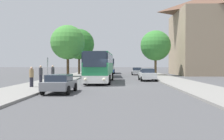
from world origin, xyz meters
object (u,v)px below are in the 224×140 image
parked_car_right_near (147,74)px  pedestrian_waiting_far (53,73)px  pedestrian_waiting_near (41,74)px  bus_rear (108,66)px  parked_car_right_far (137,71)px  bus_stop_sign (47,67)px  parked_car_left_curb (60,83)px  bus_middle (105,66)px  bus_front (100,67)px  pedestrian_walking_back (32,77)px  tree_right_near (156,46)px  tree_left_far (68,42)px  tree_left_near (79,44)px

parked_car_right_near → pedestrian_waiting_far: bearing=21.6°
pedestrian_waiting_near → bus_rear: bearing=138.8°
parked_car_right_far → pedestrian_waiting_far: (-10.54, -22.09, 0.32)m
bus_stop_sign → pedestrian_waiting_near: bus_stop_sign is taller
parked_car_left_curb → bus_stop_sign: (-2.53, 6.12, 1.03)m
bus_middle → bus_rear: size_ratio=1.03×
bus_front → parked_car_left_curb: bus_front is taller
parked_car_right_near → bus_stop_sign: 12.81m
bus_rear → pedestrian_walking_back: bearing=-99.3°
tree_right_near → tree_left_far: bearing=-158.9°
bus_front → tree_left_far: size_ratio=1.44×
parked_car_right_near → tree_left_near: 22.17m
bus_rear → pedestrian_walking_back: (-5.01, -36.09, -0.73)m
parked_car_right_near → tree_right_near: (2.93, 13.37, 4.47)m
parked_car_right_far → pedestrian_walking_back: 30.19m
tree_left_near → pedestrian_waiting_far: bearing=-88.5°
pedestrian_waiting_far → tree_right_near: (13.48, 17.83, 4.20)m
tree_left_near → tree_left_far: size_ratio=1.11×
bus_stop_sign → pedestrian_waiting_near: 1.32m
bus_front → tree_right_near: (8.54, 16.27, 3.51)m
pedestrian_waiting_near → tree_left_near: 25.83m
bus_front → pedestrian_walking_back: bus_front is taller
bus_stop_sign → pedestrian_waiting_far: bearing=95.3°
pedestrian_walking_back → tree_left_near: size_ratio=0.19×
pedestrian_waiting_near → pedestrian_walking_back: (0.32, -3.67, -0.05)m
bus_middle → parked_car_right_far: (5.75, 7.38, -0.98)m
tree_left_near → parked_car_right_far: bearing=-4.3°
parked_car_right_near → tree_left_far: 14.52m
bus_rear → bus_stop_sign: size_ratio=4.25×
bus_front → tree_left_near: size_ratio=1.30×
pedestrian_waiting_far → pedestrian_walking_back: (-0.25, -6.11, -0.06)m
pedestrian_walking_back → tree_right_near: tree_right_near is taller
bus_front → bus_middle: bus_front is taller
pedestrian_walking_back → bus_front: bearing=-115.2°
parked_car_right_near → tree_left_near: (-11.13, 18.47, 5.13)m
bus_rear → parked_car_left_curb: bearing=-94.2°
bus_middle → tree_left_near: size_ratio=1.29×
bus_stop_sign → pedestrian_waiting_far: bus_stop_sign is taller
parked_car_left_curb → pedestrian_waiting_near: (-3.39, 6.84, 0.34)m
bus_rear → parked_car_right_near: bearing=-78.6°
parked_car_right_far → tree_right_near: size_ratio=0.61×
parked_car_right_near → tree_left_far: bearing=-36.3°
parked_car_right_near → tree_left_far: size_ratio=0.55×
parked_car_right_far → tree_right_near: (2.95, -4.26, 4.52)m
parked_car_right_far → pedestrian_waiting_far: size_ratio=2.66×
bus_rear → parked_car_left_curb: 39.32m
bus_front → parked_car_right_near: (5.60, 2.90, -0.96)m
pedestrian_walking_back → tree_left_near: (-0.34, 29.04, 4.91)m
bus_middle → bus_stop_sign: bus_middle is taller
tree_left_far → parked_car_left_curb: bearing=-80.6°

